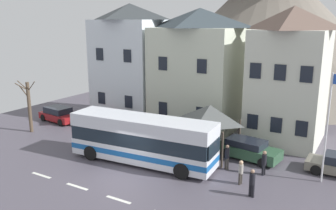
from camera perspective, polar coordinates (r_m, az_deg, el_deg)
name	(u,v)px	position (r m, az deg, el deg)	size (l,w,h in m)	color
ground_plane	(122,178)	(22.07, -7.46, -11.64)	(40.00, 60.00, 0.07)	#4E4955
townhouse_00	(131,62)	(34.05, -6.02, 6.86)	(6.24, 5.17, 10.80)	silver
townhouse_01	(199,69)	(31.05, 5.00, 5.78)	(7.00, 6.36, 10.31)	beige
townhouse_02	(289,76)	(28.61, 18.96, 4.47)	(5.15, 6.30, 10.34)	beige
hilltop_castle	(270,19)	(50.97, 16.06, 13.11)	(36.39, 36.39, 25.30)	#6F675D
transit_bus	(142,140)	(23.57, -4.16, -5.66)	(10.15, 3.19, 3.13)	silver
bus_shelter	(210,114)	(24.65, 6.75, -1.42)	(3.60, 3.60, 3.63)	#473D33
parked_car_00	(116,122)	(30.90, -8.37, -2.80)	(4.66, 2.36, 1.44)	maroon
parked_car_02	(59,114)	(34.86, -17.15, -1.45)	(4.17, 2.32, 1.35)	maroon
parked_car_03	(248,149)	(25.13, 12.79, -6.97)	(4.44, 2.37, 1.33)	#31573B
pedestrian_00	(264,162)	(22.72, 15.21, -8.85)	(0.30, 0.34, 1.57)	black
pedestrian_01	(241,171)	(21.21, 11.64, -10.39)	(0.28, 0.32, 1.47)	#38332D
pedestrian_02	(252,182)	(19.93, 13.39, -11.97)	(0.34, 0.31, 1.58)	black
pedestrian_03	(227,156)	(22.96, 9.47, -8.07)	(0.30, 0.28, 1.66)	#38332D
public_bench	(207,138)	(27.49, 6.32, -5.32)	(1.54, 0.48, 0.87)	#473828
flagpole	(329,120)	(21.99, 24.55, -2.25)	(0.95, 0.10, 6.50)	silver
bare_tree_00	(29,106)	(31.97, -21.47, -0.13)	(1.33, 1.21, 4.51)	brown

